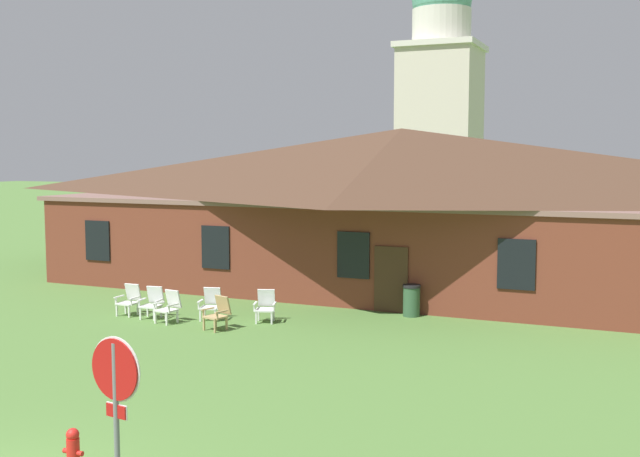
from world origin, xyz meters
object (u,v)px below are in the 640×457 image
Objects in this scene: stop_sign at (116,402)px; lawn_chair_by_porch at (130,299)px; lawn_chair_left_end at (169,306)px; lawn_chair_right_end at (218,312)px; lawn_chair_far_side at (265,305)px; lawn_chair_near_door at (153,302)px; lawn_chair_middle at (211,303)px; fire_hydrant at (73,454)px; trash_bin at (412,300)px.

lawn_chair_by_porch is at bearing 127.09° from stop_sign.
lawn_chair_left_end and lawn_chair_right_end have the same top height.
stop_sign is at bearing -57.84° from lawn_chair_left_end.
lawn_chair_far_side is (2.59, 1.22, 0.00)m from lawn_chair_left_end.
lawn_chair_right_end is at bearing -11.39° from lawn_chair_near_door.
stop_sign is at bearing -64.53° from lawn_chair_right_end.
lawn_chair_right_end is at bearing 115.47° from stop_sign.
lawn_chair_left_end is 1.26m from lawn_chair_middle.
fire_hydrant is (-2.16, 1.62, -1.61)m from stop_sign.
lawn_chair_by_porch and lawn_chair_left_end have the same top height.
lawn_chair_left_end is at bearing -149.77° from trash_bin.
lawn_chair_by_porch is at bearing 167.13° from lawn_chair_left_end.
lawn_chair_near_door is 7.94m from trash_bin.
lawn_chair_middle is 1.71m from lawn_chair_far_side.
lawn_chair_near_door is at bearing 168.61° from lawn_chair_right_end.
stop_sign is 2.92× the size of lawn_chair_right_end.
trash_bin is at bearing 33.34° from lawn_chair_far_side.
fire_hydrant is (4.95, -9.69, -0.12)m from lawn_chair_left_end.
lawn_chair_middle is (0.92, 0.86, 0.00)m from lawn_chair_left_end.
stop_sign is 2.92× the size of lawn_chair_near_door.
lawn_chair_by_porch reaches higher than fire_hydrant.
fire_hydrant is at bearing -69.05° from lawn_chair_middle.
lawn_chair_by_porch and lawn_chair_near_door have the same top height.
lawn_chair_right_end is 9.98m from fire_hydrant.
lawn_chair_left_end is at bearing 122.16° from stop_sign.
fire_hydrant is at bearing -71.72° from lawn_chair_right_end.
lawn_chair_left_end is (0.82, -0.32, 0.00)m from lawn_chair_near_door.
fire_hydrant is (6.70, -10.09, -0.12)m from lawn_chair_by_porch.
trash_bin reaches higher than lawn_chair_far_side.
lawn_chair_left_end is at bearing -136.93° from lawn_chair_middle.
stop_sign is 2.92× the size of lawn_chair_far_side.
fire_hydrant is at bearing -77.75° from lawn_chair_far_side.
fire_hydrant is (3.13, -9.48, -0.12)m from lawn_chair_right_end.
lawn_chair_right_end is at bearing -139.17° from trash_bin.
stop_sign is at bearing -70.15° from lawn_chair_far_side.
lawn_chair_left_end is at bearing 173.36° from lawn_chair_right_end.
trash_bin reaches higher than lawn_chair_by_porch.
stop_sign is at bearing -55.70° from lawn_chair_near_door.
lawn_chair_left_end is 1.84m from lawn_chair_right_end.
trash_bin is at bearing 84.01° from fire_hydrant.
lawn_chair_left_end is at bearing -12.87° from lawn_chair_by_porch.
lawn_chair_left_end is at bearing 117.08° from fire_hydrant.
lawn_chair_left_end is 7.36m from trash_bin.
lawn_chair_middle is at bearing 9.79° from lawn_chair_by_porch.
lawn_chair_far_side is at bearing 102.25° from fire_hydrant.
stop_sign is 13.74m from lawn_chair_middle.
lawn_chair_right_end is (0.91, -1.07, 0.00)m from lawn_chair_middle.
lawn_chair_right_end is 5.99m from trash_bin.
stop_sign is 15.11m from trash_bin.
stop_sign is at bearing -52.91° from lawn_chair_by_porch.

